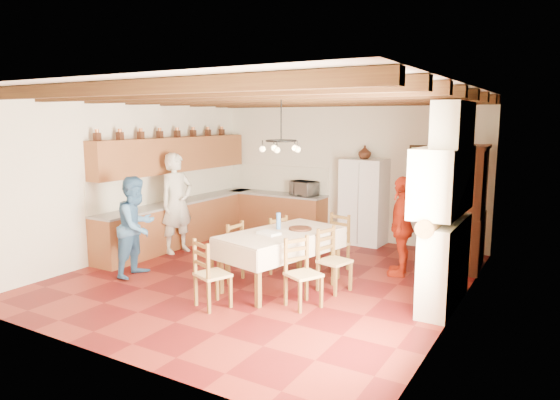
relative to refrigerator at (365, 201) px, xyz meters
The scene contains 31 objects.
floor 3.18m from the refrigerator, 100.37° to the right, with size 6.00×6.50×0.02m, color #530F0F.
ceiling 3.72m from the refrigerator, 100.37° to the right, with size 6.00×6.50×0.02m, color white.
wall_back 0.87m from the refrigerator, 155.17° to the left, with size 6.00×0.02×3.00m, color #EDE5CA.
wall_front 6.32m from the refrigerator, 95.02° to the right, with size 6.00×0.02×3.00m, color #EDE5CA.
wall_left 4.70m from the refrigerator, 139.83° to the right, with size 0.02×6.50×3.00m, color #EDE5CA.
wall_right 3.93m from the refrigerator, 50.70° to the right, with size 0.02×6.50×3.00m, color #EDE5CA.
ceiling_beams 3.67m from the refrigerator, 100.37° to the right, with size 6.00×6.30×0.16m, color #371C12, non-canonical shape.
lower_cabinets_left 3.82m from the refrigerator, 148.96° to the right, with size 0.60×4.30×0.86m, color brown.
lower_cabinets_back 2.15m from the refrigerator, behind, with size 2.30×0.60×0.86m, color brown.
countertop_left 3.79m from the refrigerator, 148.96° to the right, with size 0.62×4.30×0.04m, color gray.
countertop_back 2.10m from the refrigerator, behind, with size 2.34×0.62×0.04m, color gray.
backsplash_left 4.05m from the refrigerator, 151.05° to the right, with size 0.03×4.30×0.60m, color silver.
backsplash_back 2.14m from the refrigerator, behind, with size 2.30×0.03×0.60m, color silver.
upper_cabinets 4.02m from the refrigerator, 149.91° to the right, with size 0.35×4.20×0.70m, color brown.
fireplace 3.58m from the refrigerator, 52.28° to the right, with size 0.56×1.60×2.80m, color beige, non-canonical shape.
wall_picture 1.41m from the refrigerator, 12.65° to the left, with size 0.34×0.03×0.42m, color black.
refrigerator is the anchor object (origin of this frame).
hutch 2.34m from the refrigerator, 19.14° to the right, with size 0.49×1.17×2.13m, color #341F10, non-canonical shape.
dining_table 3.25m from the refrigerator, 91.90° to the right, with size 1.44×2.15×0.86m.
chandelier 3.53m from the refrigerator, 91.90° to the right, with size 0.47×0.47×0.03m, color black.
chair_left_near 3.60m from the refrigerator, 106.35° to the right, with size 0.42×0.40×0.96m, color brown, non-canonical shape.
chair_left_far 2.76m from the refrigerator, 103.88° to the right, with size 0.42×0.40×0.96m, color brown, non-canonical shape.
chair_right_near 3.92m from the refrigerator, 81.12° to the right, with size 0.42×0.40×0.96m, color brown, non-canonical shape.
chair_right_far 3.15m from the refrigerator, 77.04° to the right, with size 0.42×0.40×0.96m, color brown, non-canonical shape.
chair_end_near 4.53m from the refrigerator, 96.01° to the right, with size 0.42×0.40×0.96m, color brown, non-canonical shape.
chair_end_far 2.13m from the refrigerator, 83.11° to the right, with size 0.42×0.40×0.96m, color brown, non-canonical shape.
person_man 3.83m from the refrigerator, 138.11° to the right, with size 0.71×0.46×1.94m, color beige.
person_woman_blue 4.68m from the refrigerator, 121.14° to the right, with size 0.81×0.63×1.66m, color teal.
person_woman_red 2.19m from the refrigerator, 53.01° to the right, with size 0.97×0.40×1.65m, color red.
microwave 1.41m from the refrigerator, behind, with size 0.57×0.39×0.32m, color silver.
fridge_vase 1.02m from the refrigerator, behind, with size 0.26×0.26×0.28m, color #341F10.
Camera 1 is at (4.23, -6.69, 2.57)m, focal length 32.00 mm.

